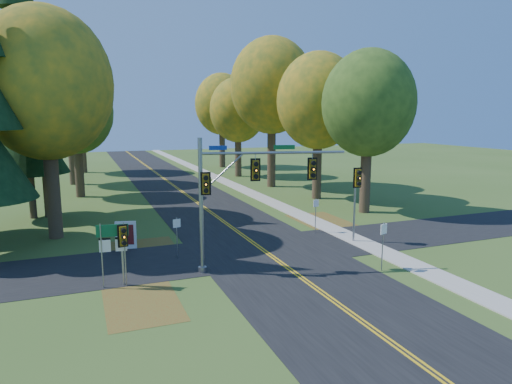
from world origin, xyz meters
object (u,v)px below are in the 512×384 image
object	(u,v)px
route_sign_cluster	(113,242)
info_kiosk	(126,235)
traffic_mast	(238,186)
east_signal_pole	(357,186)

from	to	relation	value
route_sign_cluster	info_kiosk	xyz separation A→B (m)	(1.09, 5.98, -1.29)
route_sign_cluster	info_kiosk	distance (m)	6.22
traffic_mast	info_kiosk	bearing A→B (deg)	141.95
traffic_mast	east_signal_pole	distance (m)	8.63
east_signal_pole	route_sign_cluster	size ratio (longest dim) A/B	1.55
traffic_mast	info_kiosk	size ratio (longest dim) A/B	4.39
east_signal_pole	route_sign_cluster	bearing A→B (deg)	-163.73
route_sign_cluster	info_kiosk	size ratio (longest dim) A/B	1.82
info_kiosk	route_sign_cluster	bearing A→B (deg)	-85.98
east_signal_pole	info_kiosk	size ratio (longest dim) A/B	2.82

